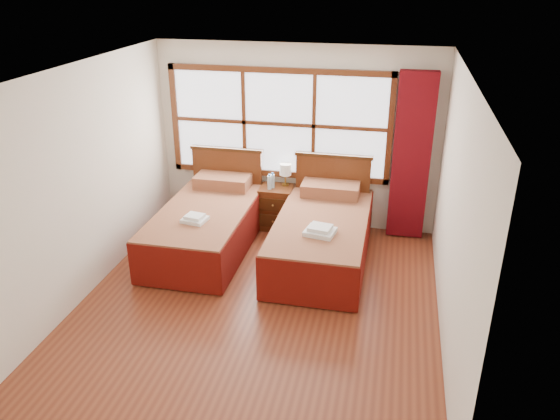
# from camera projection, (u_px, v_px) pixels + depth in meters

# --- Properties ---
(floor) EXTENTS (4.50, 4.50, 0.00)m
(floor) POSITION_uv_depth(u_px,v_px,m) (259.00, 303.00, 6.24)
(floor) COLOR brown
(floor) RESTS_ON ground
(ceiling) EXTENTS (4.50, 4.50, 0.00)m
(ceiling) POSITION_uv_depth(u_px,v_px,m) (254.00, 72.00, 5.18)
(ceiling) COLOR white
(ceiling) RESTS_ON wall_back
(wall_back) EXTENTS (4.00, 0.00, 4.00)m
(wall_back) POSITION_uv_depth(u_px,v_px,m) (297.00, 138.00, 7.71)
(wall_back) COLOR silver
(wall_back) RESTS_ON floor
(wall_left) EXTENTS (0.00, 4.50, 4.50)m
(wall_left) POSITION_uv_depth(u_px,v_px,m) (84.00, 183.00, 6.10)
(wall_left) COLOR silver
(wall_left) RESTS_ON floor
(wall_right) EXTENTS (0.00, 4.50, 4.50)m
(wall_right) POSITION_uv_depth(u_px,v_px,m) (455.00, 215.00, 5.32)
(wall_right) COLOR silver
(wall_right) RESTS_ON floor
(window) EXTENTS (3.16, 0.06, 1.56)m
(window) POSITION_uv_depth(u_px,v_px,m) (279.00, 124.00, 7.65)
(window) COLOR white
(window) RESTS_ON wall_back
(curtain) EXTENTS (0.50, 0.16, 2.30)m
(curtain) POSITION_uv_depth(u_px,v_px,m) (411.00, 157.00, 7.33)
(curtain) COLOR maroon
(curtain) RESTS_ON wall_back
(bed_left) EXTENTS (1.15, 2.23, 1.12)m
(bed_left) POSITION_uv_depth(u_px,v_px,m) (208.00, 224.00, 7.36)
(bed_left) COLOR #3E210D
(bed_left) RESTS_ON floor
(bed_right) EXTENTS (1.16, 2.25, 1.13)m
(bed_right) POSITION_uv_depth(u_px,v_px,m) (322.00, 235.00, 7.06)
(bed_right) COLOR #3E210D
(bed_right) RESTS_ON floor
(nightstand) EXTENTS (0.47, 0.46, 0.62)m
(nightstand) POSITION_uv_depth(u_px,v_px,m) (276.00, 207.00, 7.94)
(nightstand) COLOR #5A2B13
(nightstand) RESTS_ON floor
(towels_left) EXTENTS (0.33, 0.30, 0.09)m
(towels_left) POSITION_uv_depth(u_px,v_px,m) (195.00, 219.00, 6.82)
(towels_left) COLOR white
(towels_left) RESTS_ON bed_left
(towels_right) EXTENTS (0.39, 0.36, 0.10)m
(towels_right) POSITION_uv_depth(u_px,v_px,m) (320.00, 231.00, 6.48)
(towels_right) COLOR white
(towels_right) RESTS_ON bed_right
(lamp) EXTENTS (0.17, 0.17, 0.32)m
(lamp) POSITION_uv_depth(u_px,v_px,m) (285.00, 170.00, 7.80)
(lamp) COLOR gold
(lamp) RESTS_ON nightstand
(bottle_near) EXTENTS (0.06, 0.06, 0.23)m
(bottle_near) POSITION_uv_depth(u_px,v_px,m) (269.00, 182.00, 7.71)
(bottle_near) COLOR silver
(bottle_near) RESTS_ON nightstand
(bottle_far) EXTENTS (0.06, 0.06, 0.23)m
(bottle_far) POSITION_uv_depth(u_px,v_px,m) (273.00, 181.00, 7.76)
(bottle_far) COLOR silver
(bottle_far) RESTS_ON nightstand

